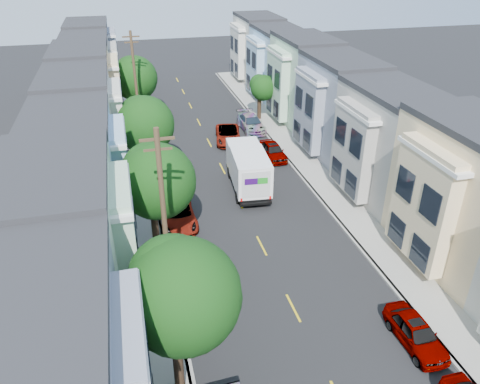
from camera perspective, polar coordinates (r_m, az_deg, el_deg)
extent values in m
plane|color=black|center=(26.10, 6.50, -13.88)|extent=(160.00, 160.00, 0.00)
cube|color=black|center=(37.98, -1.21, 1.00)|extent=(12.00, 70.00, 0.02)
cube|color=gray|center=(37.23, -10.32, 0.02)|extent=(0.30, 70.00, 0.15)
cube|color=gray|center=(39.59, 7.35, 2.06)|extent=(0.30, 70.00, 0.15)
cube|color=gray|center=(37.20, -12.31, -0.21)|extent=(2.60, 70.00, 0.15)
cube|color=gray|center=(40.05, 9.09, 2.26)|extent=(2.60, 70.00, 0.15)
cube|color=gold|center=(37.98, -1.21, 0.99)|extent=(0.12, 70.00, 0.01)
cube|color=#A6A199|center=(37.42, -18.09, -0.99)|extent=(5.00, 70.00, 8.50)
cube|color=#A6A199|center=(41.64, 13.92, 2.69)|extent=(5.00, 70.00, 8.50)
cylinder|color=black|center=(21.14, -7.57, -19.72)|extent=(0.44, 0.44, 3.65)
sphere|color=#14370E|center=(18.73, -7.32, -12.47)|extent=(4.70, 4.70, 4.70)
cylinder|color=black|center=(29.49, -10.28, -4.51)|extent=(0.44, 0.44, 3.37)
sphere|color=#14370E|center=(27.87, -10.24, 1.26)|extent=(4.59, 4.59, 4.59)
cylinder|color=black|center=(38.31, -11.61, 3.41)|extent=(0.44, 0.44, 3.34)
sphere|color=#14370E|center=(37.10, -11.63, 8.00)|extent=(4.51, 4.51, 4.51)
cylinder|color=black|center=(52.72, -12.75, 10.04)|extent=(0.44, 0.44, 2.98)
sphere|color=#14370E|center=(51.86, -12.78, 13.36)|extent=(4.70, 4.70, 4.70)
cylinder|color=black|center=(51.80, 2.36, 10.15)|extent=(0.44, 0.44, 2.57)
sphere|color=#14370E|center=(51.23, 2.74, 12.56)|extent=(2.75, 2.75, 2.75)
cylinder|color=#42301E|center=(23.50, -9.15, -4.09)|extent=(0.26, 0.26, 10.00)
cube|color=#42301E|center=(21.42, -10.09, 6.36)|extent=(1.60, 0.12, 0.12)
cylinder|color=#42301E|center=(47.56, -12.56, 12.52)|extent=(0.26, 0.26, 10.00)
cube|color=#42301E|center=(46.57, -13.18, 17.96)|extent=(1.60, 0.12, 0.12)
cube|color=white|center=(35.60, 1.40, 2.57)|extent=(2.55, 4.56, 2.49)
cube|color=white|center=(38.57, 0.08, 4.54)|extent=(2.55, 2.12, 2.29)
cube|color=black|center=(37.03, 0.98, 1.28)|extent=(2.34, 6.55, 0.25)
cube|color=#2D0A51|center=(33.41, 1.83, 1.31)|extent=(0.96, 0.04, 0.47)
cube|color=#198C1E|center=(33.63, 3.23, 1.47)|extent=(0.74, 0.04, 0.47)
cylinder|color=black|center=(34.95, 0.11, -0.71)|extent=(0.30, 0.96, 0.96)
cylinder|color=black|center=(35.52, 3.69, -0.27)|extent=(0.30, 0.96, 0.96)
cylinder|color=black|center=(38.64, -1.46, 2.28)|extent=(0.30, 0.96, 0.96)
cylinder|color=black|center=(39.15, 1.82, 2.64)|extent=(0.30, 0.96, 0.96)
imported|color=black|center=(45.94, -1.46, 6.97)|extent=(3.19, 5.42, 1.42)
imported|color=#9BA7B1|center=(26.02, -5.25, -11.95)|extent=(1.46, 4.11, 1.37)
imported|color=#37050F|center=(32.71, -7.65, -2.71)|extent=(2.40, 5.19, 1.44)
imported|color=silver|center=(25.19, 20.64, -15.75)|extent=(1.68, 4.21, 1.36)
imported|color=black|center=(42.37, 4.02, 5.02)|extent=(1.80, 4.46, 1.44)
imported|color=black|center=(48.95, 1.36, 8.41)|extent=(2.22, 5.06, 1.50)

